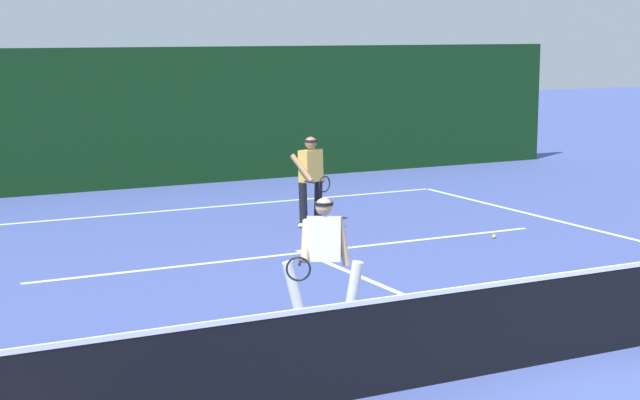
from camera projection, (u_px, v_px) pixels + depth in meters
ground_plane at (560, 361)px, 11.20m from camera, size 80.00×80.00×0.00m
court_line_baseline_far at (198, 208)px, 20.76m from camera, size 10.95×0.10×0.01m
court_line_service at (304, 253)px, 16.62m from camera, size 8.93×0.10×0.01m
court_line_centre at (403, 294)px, 14.00m from camera, size 0.10×6.40×0.01m
tennis_net at (561, 316)px, 11.12m from camera, size 12.00×0.09×1.06m
player_near at (323, 256)px, 12.47m from camera, size 1.12×0.81×1.56m
player_far at (311, 177)px, 18.73m from camera, size 0.71×0.90×1.64m
tennis_ball at (494, 236)px, 17.76m from camera, size 0.07×0.07×0.07m
back_fence_windscreen at (146, 118)px, 23.28m from camera, size 22.23×0.12×3.15m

